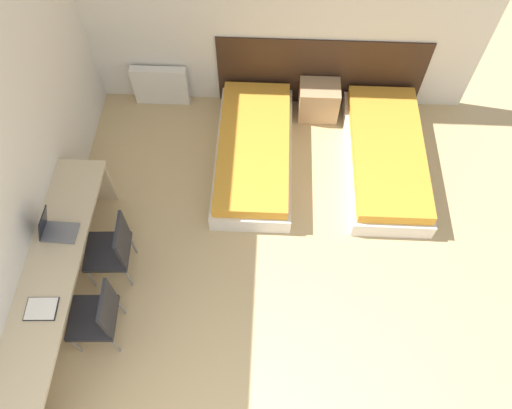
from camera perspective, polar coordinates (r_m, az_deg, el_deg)
wall_back at (r=6.05m, az=0.93°, el=21.05°), size 5.28×0.05×2.70m
wall_left at (r=5.00m, az=-25.85°, el=3.58°), size 0.05×5.53×2.70m
headboard_panel at (r=6.59m, az=7.38°, el=14.69°), size 2.62×0.03×1.02m
bed_near_window at (r=6.10m, az=-0.25°, el=6.04°), size 0.92×2.03×0.38m
bed_near_door at (r=6.26m, az=14.60°, el=5.33°), size 0.92×2.03×0.38m
nightstand at (r=6.62m, az=7.17°, el=11.70°), size 0.51×0.38×0.49m
radiator at (r=6.82m, az=-10.83°, el=13.20°), size 0.72×0.12×0.57m
desk at (r=5.18m, az=-21.94°, el=-7.43°), size 0.52×2.54×0.73m
chair_near_laptop at (r=5.26m, az=-16.05°, el=-4.84°), size 0.47×0.47×0.90m
chair_near_notebook at (r=5.00m, az=-17.60°, el=-11.98°), size 0.47×0.47×0.90m
laptop at (r=5.17m, az=-22.07°, el=-2.64°), size 0.34×0.24×0.33m
open_notebook at (r=4.91m, az=-23.34°, el=-10.89°), size 0.29×0.23×0.02m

